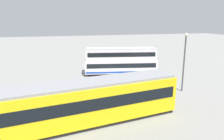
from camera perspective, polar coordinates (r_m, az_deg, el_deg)
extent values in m
plane|color=gray|center=(26.88, -0.39, -3.06)|extent=(160.00, 160.00, 0.00)
cube|color=silver|center=(30.05, 2.37, 1.23)|extent=(10.45, 4.33, 1.87)
cube|color=silver|center=(29.73, 2.41, 4.41)|extent=(10.13, 4.18, 1.50)
cube|color=black|center=(30.00, 2.38, 1.65)|extent=(9.96, 4.27, 0.64)
cube|color=black|center=(29.72, 2.41, 4.55)|extent=(9.64, 4.11, 0.60)
cube|color=#193FA5|center=(30.20, 2.36, -0.03)|extent=(10.26, 4.33, 0.24)
cube|color=#B2B2B7|center=(29.62, 2.42, 5.94)|extent=(10.13, 4.18, 0.10)
cylinder|color=black|center=(30.00, -3.62, -0.34)|extent=(1.44, 2.58, 1.00)
cylinder|color=black|center=(30.69, 7.54, -0.11)|extent=(1.44, 2.58, 1.00)
cube|color=yellow|center=(15.81, -8.96, -9.04)|extent=(16.01, 5.03, 2.81)
cube|color=black|center=(15.71, -8.99, -8.09)|extent=(15.39, 4.97, 0.90)
cube|color=gray|center=(15.30, -9.16, -3.83)|extent=(15.67, 4.77, 0.20)
cube|color=black|center=(16.46, -8.76, -13.97)|extent=(15.68, 4.85, 0.25)
cylinder|color=black|center=(19.79, -7.68, -8.17)|extent=(0.14, 0.14, 0.81)
cylinder|color=black|center=(19.99, -7.57, -7.93)|extent=(0.14, 0.14, 0.81)
cylinder|color=black|center=(19.64, -7.69, -6.11)|extent=(0.40, 0.40, 0.62)
sphere|color=#8C6647|center=(19.50, -7.73, -4.94)|extent=(0.22, 0.22, 0.22)
cylinder|color=#4C3F2D|center=(19.06, 0.88, -8.84)|extent=(0.14, 0.14, 0.86)
cylinder|color=#4C3F2D|center=(18.85, 0.84, -9.09)|extent=(0.14, 0.14, 0.86)
cylinder|color=maroon|center=(18.68, 0.87, -6.82)|extent=(0.41, 0.41, 0.66)
sphere|color=beige|center=(18.53, 0.87, -5.52)|extent=(0.23, 0.23, 0.23)
cube|color=gray|center=(20.94, 0.91, -4.93)|extent=(9.68, 0.23, 0.06)
cube|color=gray|center=(21.10, 0.90, -6.22)|extent=(9.68, 0.23, 0.06)
cylinder|color=gray|center=(22.81, 12.75, -5.09)|extent=(0.07, 0.07, 1.05)
cylinder|color=gray|center=(21.11, 0.90, -6.28)|extent=(0.07, 0.07, 1.05)
cylinder|color=gray|center=(20.44, -12.41, -7.29)|extent=(0.07, 0.07, 1.05)
cylinder|color=slate|center=(20.30, -14.40, -5.80)|extent=(0.10, 0.10, 2.21)
cube|color=white|center=(20.06, -14.52, -4.07)|extent=(1.25, 0.23, 0.70)
cylinder|color=#4C4C51|center=(23.76, 19.03, 1.46)|extent=(0.16, 0.16, 6.02)
sphere|color=#F2EFCC|center=(23.35, 19.63, 9.06)|extent=(0.36, 0.36, 0.36)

